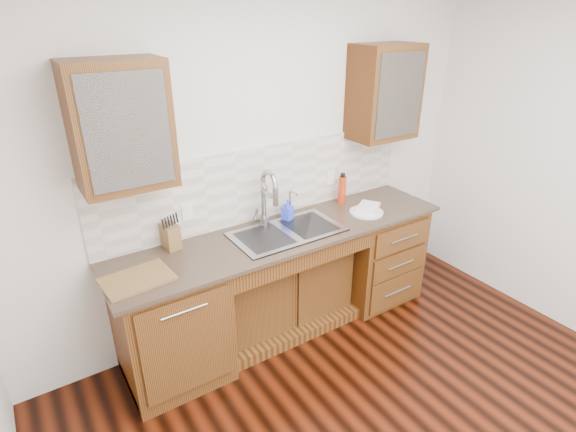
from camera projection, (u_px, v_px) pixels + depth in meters
wall_back at (260, 163)px, 3.50m from camera, size 4.00×0.10×2.70m
base_cabinet_left at (171, 324)px, 3.14m from camera, size 0.70×0.62×0.88m
base_cabinet_center at (279, 287)px, 3.72m from camera, size 1.20×0.44×0.70m
base_cabinet_right at (373, 251)px, 4.08m from camera, size 0.70×0.62×0.88m
countertop at (286, 233)px, 3.41m from camera, size 2.70×0.65×0.03m
backsplash at (264, 183)px, 3.51m from camera, size 2.70×0.02×0.59m
sink at (287, 242)px, 3.42m from camera, size 0.84×0.46×0.19m
faucet at (263, 200)px, 3.44m from camera, size 0.04×0.04×0.40m
filter_tap at (290, 202)px, 3.61m from camera, size 0.02×0.02×0.24m
upper_cabinet_left at (120, 126)px, 2.61m from camera, size 0.55×0.34×0.75m
upper_cabinet_right at (384, 92)px, 3.65m from camera, size 0.55×0.34×0.75m
outlet_left at (187, 212)px, 3.22m from camera, size 0.08×0.01×0.12m
outlet_right at (331, 178)px, 3.86m from camera, size 0.08×0.01×0.12m
soap_bottle at (287, 210)px, 3.55m from camera, size 0.10×0.11×0.18m
water_bottle at (342, 190)px, 3.84m from camera, size 0.08×0.08×0.24m
plate at (366, 212)px, 3.70m from camera, size 0.34×0.34×0.02m
dish_towel at (368, 207)px, 3.73m from camera, size 0.26×0.25×0.03m
knife_block at (170, 236)px, 3.15m from camera, size 0.11×0.17×0.18m
cutting_board at (137, 279)px, 2.79m from camera, size 0.44×0.33×0.02m
cup_left_a at (114, 135)px, 2.61m from camera, size 0.15×0.15×0.10m
cup_left_b at (129, 133)px, 2.66m from camera, size 0.14×0.14×0.10m
cup_right_a at (370, 101)px, 3.60m from camera, size 0.14×0.14×0.09m
cup_right_b at (391, 98)px, 3.71m from camera, size 0.12×0.12×0.09m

